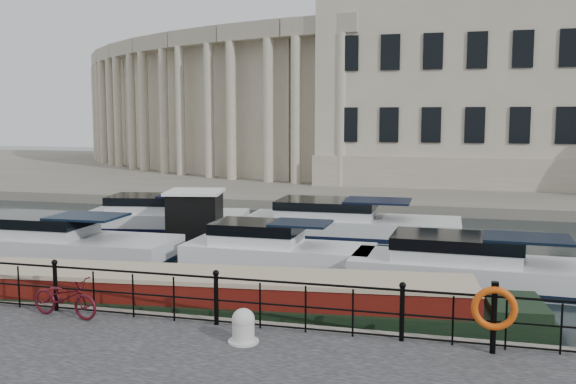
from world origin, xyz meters
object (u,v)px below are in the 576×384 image
Objects in this scene: mooring_bollard at (243,327)px; narrowboat at (215,306)px; life_ring_post at (494,310)px; bicycle at (65,297)px; harbour_hut at (195,219)px.

mooring_bollard reaches higher than narrowboat.
life_ring_post reaches higher than mooring_bollard.
bicycle is at bearing -146.83° from narrowboat.
mooring_bollard is at bearing -64.66° from narrowboat.
bicycle is 0.11× the size of narrowboat.
life_ring_post is 6.94m from narrowboat.
life_ring_post is at bearing -81.64° from bicycle.
life_ring_post is (9.25, 0.06, 0.42)m from bicycle.
bicycle is 1.25× the size of life_ring_post.
narrowboat is 4.68× the size of harbour_hut.
bicycle is 9.26m from life_ring_post.
life_ring_post is 0.09× the size of narrowboat.
harbour_hut reaches higher than bicycle.
mooring_bollard is at bearing -172.91° from life_ring_post.
bicycle is 0.51× the size of harbour_hut.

